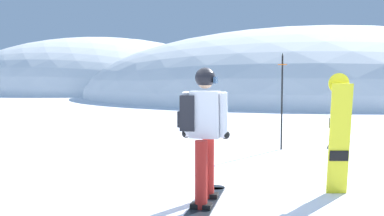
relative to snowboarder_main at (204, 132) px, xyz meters
name	(u,v)px	position (x,y,z in m)	size (l,w,h in m)	color
ground_plane	(183,194)	(-0.28, 0.45, -0.92)	(300.00, 300.00, 0.00)	white
ridge_peak_main	(314,96)	(10.04, 30.69, -0.92)	(37.85, 34.06, 11.13)	white
ridge_peak_far	(103,92)	(-10.27, 42.72, -0.92)	(30.72, 27.65, 11.88)	white
snowboarder_main	(204,132)	(0.00, 0.00, 0.00)	(0.65, 1.80, 1.71)	black
spare_snowboard	(340,133)	(1.86, 0.46, -0.08)	(0.28, 0.20, 1.65)	yellow
piste_marker_near	(283,95)	(1.84, 4.12, 0.29)	(0.20, 0.20, 2.13)	black
rock_dark	(338,148)	(3.13, 4.27, -0.92)	(0.42, 0.36, 0.30)	#383333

